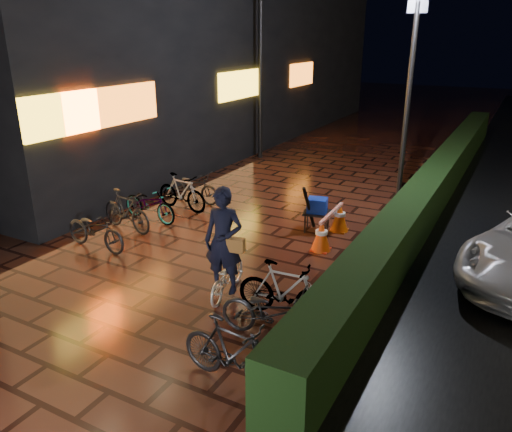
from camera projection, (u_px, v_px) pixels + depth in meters
The scene contains 10 objects.
ground at pixel (154, 294), 8.55m from camera, with size 80.00×80.00×0.00m, color #381911.
hedge at pixel (439, 179), 13.50m from camera, with size 0.70×20.00×1.00m, color black.
storefront_block at pixel (145, 26), 20.74m from camera, with size 12.09×22.00×9.00m.
lamp_post_hedge at pixel (409, 95), 12.58m from camera, with size 0.48×0.17×4.99m.
lamp_post_sf at pixel (261, 66), 16.88m from camera, with size 0.54×0.29×5.77m.
cyclist at pixel (225, 257), 8.27m from camera, with size 0.73×1.40×1.93m.
traffic_barrier at pixel (331, 226), 10.68m from camera, with size 0.45×1.62×0.65m.
cart_assembly at pixel (317, 207), 11.10m from camera, with size 0.68×0.72×1.10m.
parked_bikes_storefront at pixel (152, 203), 11.75m from camera, with size 1.87×4.14×0.93m.
parked_bikes_hedge at pixel (265, 316), 7.04m from camera, with size 1.70×2.33×0.93m.
Camera 1 is at (5.15, -5.81, 4.21)m, focal length 35.00 mm.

